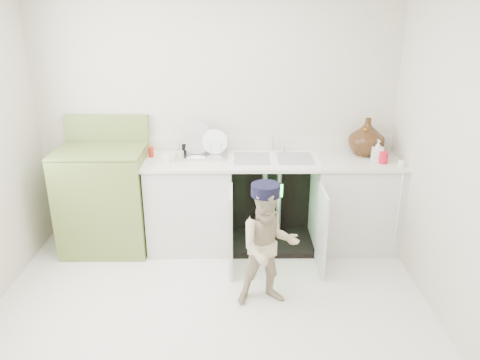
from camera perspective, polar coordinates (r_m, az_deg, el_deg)
name	(u,v)px	position (r m, az deg, el deg)	size (l,w,h in m)	color
ground	(211,319)	(3.77, -3.55, -16.51)	(3.50, 3.50, 0.00)	beige
room_shell	(207,166)	(3.18, -4.04, 1.75)	(6.00, 5.50, 1.26)	beige
counter_run	(276,199)	(4.59, 4.45, -2.37)	(2.44, 1.02, 1.26)	silver
avocado_stove	(105,197)	(4.71, -16.09, -2.04)	(0.82, 0.65, 1.27)	olive
repair_worker	(268,245)	(3.69, 3.47, -7.95)	(0.54, 0.86, 1.02)	#C5B08E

